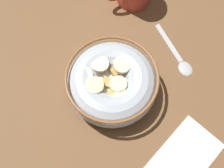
{
  "coord_description": "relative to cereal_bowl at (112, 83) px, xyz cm",
  "views": [
    {
      "loc": [
        8.92,
        18.83,
        56.0
      ],
      "look_at": [
        0.0,
        0.0,
        3.0
      ],
      "focal_mm": 48.53,
      "sensor_mm": 36.0,
      "label": 1
    }
  ],
  "objects": [
    {
      "name": "ground_plane",
      "position": [
        -0.02,
        0.01,
        -4.48
      ],
      "size": [
        131.2,
        131.2,
        2.0
      ],
      "primitive_type": "cube",
      "color": "brown"
    },
    {
      "name": "cereal_bowl",
      "position": [
        0.0,
        0.0,
        0.0
      ],
      "size": [
        17.15,
        17.15,
        6.58
      ],
      "color": "#B2BCC6",
      "rests_on": "ground_plane"
    },
    {
      "name": "spoon",
      "position": [
        -15.38,
        0.21,
        -3.15
      ],
      "size": [
        2.82,
        13.37,
        0.8
      ],
      "color": "#B7B7BC",
      "rests_on": "ground_plane"
    },
    {
      "name": "folded_napkin",
      "position": [
        -5.96,
        17.65,
        -3.33
      ],
      "size": [
        16.4,
        13.26,
        0.3
      ],
      "primitive_type": "cube",
      "rotation": [
        0.0,
        0.0,
        0.38
      ],
      "color": "white",
      "rests_on": "ground_plane"
    }
  ]
}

